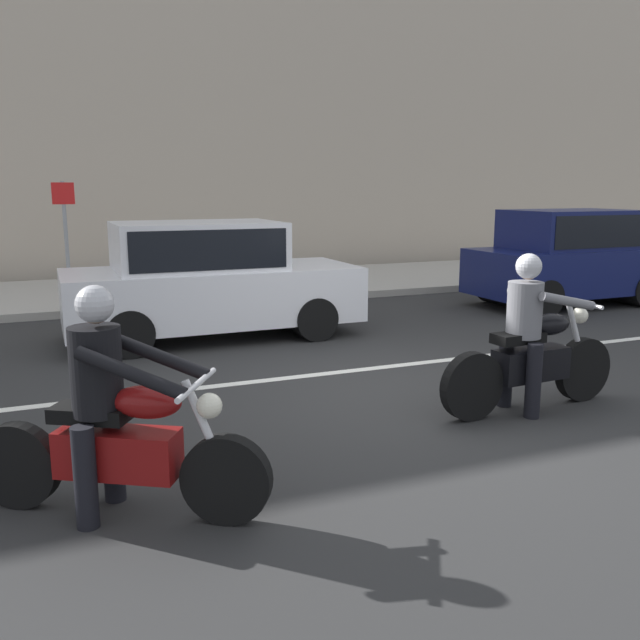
% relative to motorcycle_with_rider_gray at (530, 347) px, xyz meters
% --- Properties ---
extents(ground_plane, '(80.00, 80.00, 0.00)m').
position_rel_motorcycle_with_rider_gray_xyz_m(ground_plane, '(-0.92, 1.10, -0.65)').
color(ground_plane, '#292929').
extents(sidewalk_slab, '(40.00, 4.40, 0.14)m').
position_rel_motorcycle_with_rider_gray_xyz_m(sidewalk_slab, '(-0.92, 9.10, -0.58)').
color(sidewalk_slab, '#A8A399').
rests_on(sidewalk_slab, ground_plane).
extents(building_facade, '(40.00, 1.40, 10.94)m').
position_rel_motorcycle_with_rider_gray_xyz_m(building_facade, '(-0.92, 12.50, 4.82)').
color(building_facade, '#B7A893').
rests_on(building_facade, ground_plane).
extents(lane_marking_stripe, '(18.00, 0.14, 0.01)m').
position_rel_motorcycle_with_rider_gray_xyz_m(lane_marking_stripe, '(-1.32, 2.00, -0.65)').
color(lane_marking_stripe, silver).
rests_on(lane_marking_stripe, ground_plane).
extents(motorcycle_with_rider_gray, '(2.11, 0.70, 1.58)m').
position_rel_motorcycle_with_rider_gray_xyz_m(motorcycle_with_rider_gray, '(0.00, 0.00, 0.00)').
color(motorcycle_with_rider_gray, black).
rests_on(motorcycle_with_rider_gray, ground_plane).
extents(motorcycle_with_rider_black_leather, '(1.86, 1.21, 1.59)m').
position_rel_motorcycle_with_rider_gray_xyz_m(motorcycle_with_rider_black_leather, '(-4.05, -0.72, -0.01)').
color(motorcycle_with_rider_black_leather, black).
rests_on(motorcycle_with_rider_black_leather, ground_plane).
extents(parked_hatchback_navy, '(3.74, 1.76, 1.80)m').
position_rel_motorcycle_with_rider_gray_xyz_m(parked_hatchback_navy, '(4.81, 4.74, 0.28)').
color(parked_hatchback_navy, '#11194C').
rests_on(parked_hatchback_navy, ground_plane).
extents(parked_sedan_white, '(4.25, 1.82, 1.72)m').
position_rel_motorcycle_with_rider_gray_xyz_m(parked_sedan_white, '(-2.19, 4.51, 0.23)').
color(parked_sedan_white, silver).
rests_on(parked_sedan_white, ground_plane).
extents(street_sign_post, '(0.44, 0.08, 2.20)m').
position_rel_motorcycle_with_rider_gray_xyz_m(street_sign_post, '(-3.93, 9.74, 0.84)').
color(street_sign_post, gray).
rests_on(street_sign_post, sidewalk_slab).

